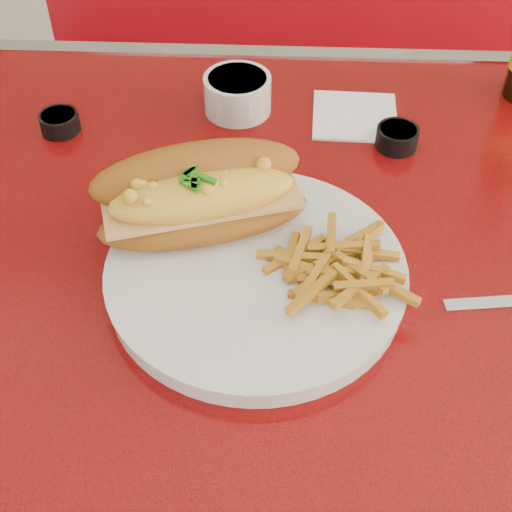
{
  "coord_description": "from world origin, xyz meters",
  "views": [
    {
      "loc": [
        -0.05,
        -0.58,
        1.33
      ],
      "look_at": [
        -0.07,
        -0.07,
        0.81
      ],
      "focal_mm": 50.0,
      "sensor_mm": 36.0,
      "label": 1
    }
  ],
  "objects_px": {
    "booth_bench_far": "(301,146)",
    "mac_hoagie": "(201,195)",
    "dinner_plate": "(256,274)",
    "fork": "(332,259)",
    "gravy_ramekin": "(238,93)",
    "diner_table": "(312,326)",
    "sauce_cup_left": "(59,122)",
    "sauce_cup_right": "(397,137)"
  },
  "relations": [
    {
      "from": "booth_bench_far",
      "to": "gravy_ramekin",
      "type": "bearing_deg",
      "value": -100.82
    },
    {
      "from": "dinner_plate",
      "to": "gravy_ramekin",
      "type": "height_order",
      "value": "gravy_ramekin"
    },
    {
      "from": "sauce_cup_left",
      "to": "sauce_cup_right",
      "type": "bearing_deg",
      "value": -1.76
    },
    {
      "from": "diner_table",
      "to": "mac_hoagie",
      "type": "bearing_deg",
      "value": -175.95
    },
    {
      "from": "mac_hoagie",
      "to": "sauce_cup_right",
      "type": "xyz_separation_m",
      "value": [
        0.23,
        0.18,
        -0.05
      ]
    },
    {
      "from": "booth_bench_far",
      "to": "dinner_plate",
      "type": "xyz_separation_m",
      "value": [
        -0.07,
        -0.88,
        0.5
      ]
    },
    {
      "from": "gravy_ramekin",
      "to": "booth_bench_far",
      "type": "bearing_deg",
      "value": 79.18
    },
    {
      "from": "gravy_ramekin",
      "to": "diner_table",
      "type": "bearing_deg",
      "value": -66.24
    },
    {
      "from": "fork",
      "to": "sauce_cup_left",
      "type": "relative_size",
      "value": 2.39
    },
    {
      "from": "booth_bench_far",
      "to": "sauce_cup_left",
      "type": "xyz_separation_m",
      "value": [
        -0.34,
        -0.62,
        0.5
      ]
    },
    {
      "from": "fork",
      "to": "sauce_cup_left",
      "type": "bearing_deg",
      "value": 60.0
    },
    {
      "from": "mac_hoagie",
      "to": "sauce_cup_right",
      "type": "distance_m",
      "value": 0.3
    },
    {
      "from": "sauce_cup_left",
      "to": "diner_table",
      "type": "bearing_deg",
      "value": -28.87
    },
    {
      "from": "dinner_plate",
      "to": "fork",
      "type": "xyz_separation_m",
      "value": [
        0.08,
        0.02,
        0.01
      ]
    },
    {
      "from": "gravy_ramekin",
      "to": "sauce_cup_left",
      "type": "bearing_deg",
      "value": -165.74
    },
    {
      "from": "mac_hoagie",
      "to": "gravy_ramekin",
      "type": "relative_size",
      "value": 2.39
    },
    {
      "from": "booth_bench_far",
      "to": "sauce_cup_left",
      "type": "relative_size",
      "value": 19.22
    },
    {
      "from": "sauce_cup_left",
      "to": "sauce_cup_right",
      "type": "height_order",
      "value": "sauce_cup_right"
    },
    {
      "from": "mac_hoagie",
      "to": "gravy_ramekin",
      "type": "bearing_deg",
      "value": 68.26
    },
    {
      "from": "diner_table",
      "to": "mac_hoagie",
      "type": "height_order",
      "value": "mac_hoagie"
    },
    {
      "from": "mac_hoagie",
      "to": "gravy_ramekin",
      "type": "height_order",
      "value": "mac_hoagie"
    },
    {
      "from": "dinner_plate",
      "to": "gravy_ramekin",
      "type": "xyz_separation_m",
      "value": [
        -0.04,
        0.32,
        0.01
      ]
    },
    {
      "from": "booth_bench_far",
      "to": "gravy_ramekin",
      "type": "height_order",
      "value": "booth_bench_far"
    },
    {
      "from": "mac_hoagie",
      "to": "sauce_cup_right",
      "type": "relative_size",
      "value": 3.72
    },
    {
      "from": "gravy_ramekin",
      "to": "sauce_cup_right",
      "type": "height_order",
      "value": "gravy_ramekin"
    },
    {
      "from": "booth_bench_far",
      "to": "fork",
      "type": "relative_size",
      "value": 8.05
    },
    {
      "from": "booth_bench_far",
      "to": "sauce_cup_right",
      "type": "xyz_separation_m",
      "value": [
        0.1,
        -0.64,
        0.5
      ]
    },
    {
      "from": "dinner_plate",
      "to": "sauce_cup_left",
      "type": "distance_m",
      "value": 0.37
    },
    {
      "from": "booth_bench_far",
      "to": "mac_hoagie",
      "type": "relative_size",
      "value": 4.78
    },
    {
      "from": "booth_bench_far",
      "to": "fork",
      "type": "bearing_deg",
      "value": -89.31
    },
    {
      "from": "mac_hoagie",
      "to": "diner_table",
      "type": "bearing_deg",
      "value": -12.68
    },
    {
      "from": "booth_bench_far",
      "to": "dinner_plate",
      "type": "distance_m",
      "value": 1.01
    },
    {
      "from": "fork",
      "to": "gravy_ramekin",
      "type": "height_order",
      "value": "gravy_ramekin"
    },
    {
      "from": "fork",
      "to": "sauce_cup_left",
      "type": "distance_m",
      "value": 0.42
    },
    {
      "from": "booth_bench_far",
      "to": "mac_hoagie",
      "type": "height_order",
      "value": "booth_bench_far"
    },
    {
      "from": "mac_hoagie",
      "to": "sauce_cup_right",
      "type": "bearing_deg",
      "value": 21.54
    },
    {
      "from": "gravy_ramekin",
      "to": "sauce_cup_right",
      "type": "distance_m",
      "value": 0.22
    },
    {
      "from": "diner_table",
      "to": "sauce_cup_right",
      "type": "height_order",
      "value": "sauce_cup_right"
    },
    {
      "from": "sauce_cup_left",
      "to": "dinner_plate",
      "type": "bearing_deg",
      "value": -43.76
    },
    {
      "from": "gravy_ramekin",
      "to": "sauce_cup_left",
      "type": "distance_m",
      "value": 0.24
    },
    {
      "from": "mac_hoagie",
      "to": "booth_bench_far",
      "type": "bearing_deg",
      "value": 64.23
    },
    {
      "from": "mac_hoagie",
      "to": "sauce_cup_right",
      "type": "height_order",
      "value": "mac_hoagie"
    }
  ]
}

